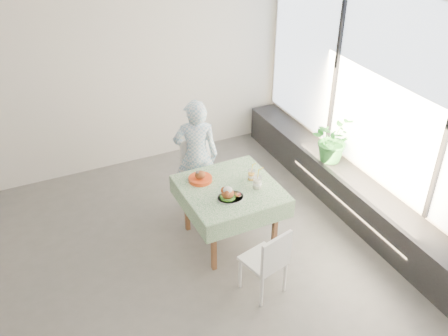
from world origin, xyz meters
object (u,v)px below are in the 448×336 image
diner (196,156)px  potted_plant (332,139)px  chair_near (264,272)px  main_dish (229,195)px  chair_far (205,187)px  juice_cup_orange (251,175)px  cafe_table (230,207)px

diner → potted_plant: (1.69, -0.43, 0.05)m
chair_near → main_dish: size_ratio=2.69×
diner → potted_plant: diner is taller
chair_near → potted_plant: (1.65, 1.23, 0.55)m
chair_far → juice_cup_orange: 0.90m
chair_far → chair_near: chair_far is taller
chair_near → chair_far: bearing=88.2°
chair_far → chair_near: 1.62m
main_dish → juice_cup_orange: (0.39, 0.23, 0.01)m
main_dish → juice_cup_orange: 0.45m
main_dish → chair_near: bearing=-85.0°
cafe_table → chair_far: chair_far is taller
potted_plant → chair_near: bearing=-143.3°
chair_far → juice_cup_orange: juice_cup_orange is taller
chair_far → diner: diner is taller
diner → juice_cup_orange: (0.37, -0.73, 0.05)m
chair_far → potted_plant: potted_plant is taller
chair_far → juice_cup_orange: size_ratio=3.92×
cafe_table → chair_near: 0.92m
diner → chair_near: bearing=111.9°
chair_far → chair_near: size_ratio=1.18×
chair_near → potted_plant: 2.13m
juice_cup_orange → chair_far: bearing=111.9°
diner → potted_plant: 1.75m
cafe_table → main_dish: 0.40m
juice_cup_orange → main_dish: bearing=-149.8°
cafe_table → chair_far: (0.01, 0.73, -0.17)m
chair_near → diner: diner is taller
juice_cup_orange → potted_plant: potted_plant is taller
chair_near → juice_cup_orange: size_ratio=3.33×
cafe_table → main_dish: (-0.11, -0.19, 0.33)m
cafe_table → diner: size_ratio=0.70×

